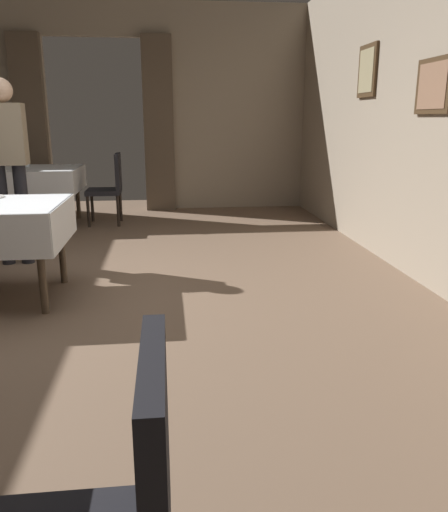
{
  "coord_description": "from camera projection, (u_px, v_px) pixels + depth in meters",
  "views": [
    {
      "loc": [
        1.01,
        -3.78,
        1.36
      ],
      "look_at": [
        1.46,
        0.2,
        0.28
      ],
      "focal_mm": 35.5,
      "sensor_mm": 36.0,
      "label": 1
    }
  ],
  "objects": [
    {
      "name": "chair_far_right",
      "position": [
        110.0,
        185.0,
        6.65
      ],
      "size": [
        0.45,
        0.44,
        0.93
      ],
      "color": "black",
      "rests_on": "ground"
    },
    {
      "name": "ground",
      "position": [
        38.0,
        303.0,
        3.87
      ],
      "size": [
        10.08,
        10.08,
        0.0
      ],
      "primitive_type": "plane",
      "color": "#7A604C"
    },
    {
      "name": "wall_back",
      "position": [
        96.0,
        108.0,
        7.48
      ],
      "size": [
        6.4,
        0.27,
        3.0
      ],
      "color": "gray",
      "rests_on": "ground"
    },
    {
      "name": "glass_far_b",
      "position": [
        26.0,
        163.0,
        6.63
      ],
      "size": [
        0.07,
        0.07,
        0.1
      ],
      "primitive_type": "cylinder",
      "color": "silver",
      "rests_on": "dining_table_far"
    },
    {
      "name": "dining_table_far",
      "position": [
        32.0,
        176.0,
        6.56
      ],
      "size": [
        1.21,
        1.05,
        0.75
      ],
      "color": "#4C3D2D",
      "rests_on": "ground"
    },
    {
      "name": "person_waiter_by_doorway",
      "position": [
        7.0,
        157.0,
        4.68
      ],
      "size": [
        0.37,
        0.24,
        1.72
      ],
      "color": "black",
      "rests_on": "ground"
    }
  ]
}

